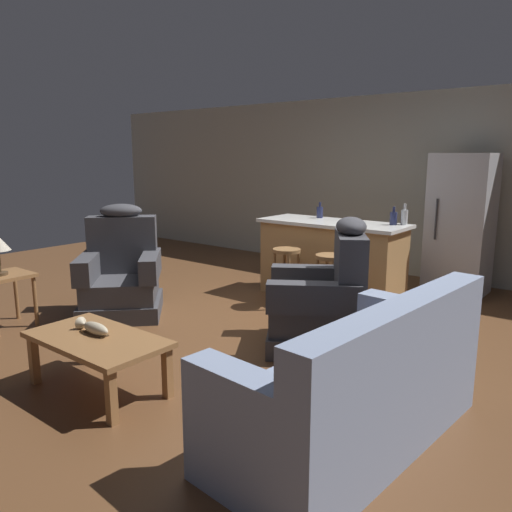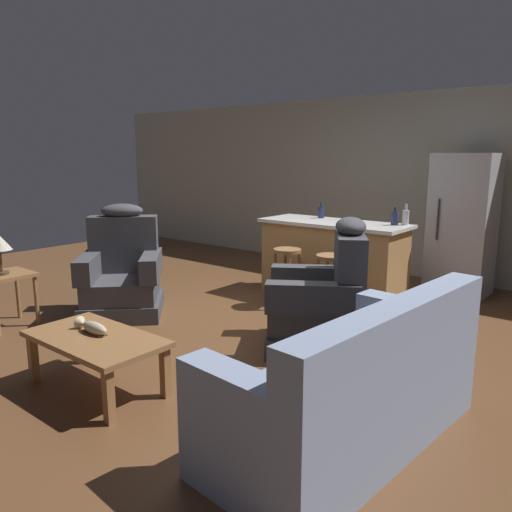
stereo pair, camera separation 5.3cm
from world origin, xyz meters
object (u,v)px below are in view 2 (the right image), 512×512
object	(u,v)px
recliner_near_lamp	(122,275)
bar_stool_left	(287,267)
bottle_wine_dark	(395,218)
fish_figurine	(92,327)
refrigerator	(463,225)
couch	(354,391)
coffee_table	(96,343)
end_table	(6,283)
bottle_tall_green	(321,212)
recliner_near_island	(323,302)
bar_stool_right	(330,274)
bottle_short_amber	(406,217)
kitchen_island	(332,260)

from	to	relation	value
recliner_near_lamp	bar_stool_left	bearing A→B (deg)	90.93
bottle_wine_dark	fish_figurine	bearing A→B (deg)	-104.44
bar_stool_left	refrigerator	xyz separation A→B (m)	(1.38, 1.83, 0.41)
couch	bar_stool_left	world-z (taller)	couch
coffee_table	end_table	distance (m)	1.96
fish_figurine	bottle_tall_green	xyz separation A→B (m)	(-0.13, 3.43, 0.56)
recliner_near_lamp	bar_stool_left	xyz separation A→B (m)	(1.29, 1.34, 0.05)
recliner_near_island	bottle_tall_green	world-z (taller)	recliner_near_island
couch	recliner_near_island	distance (m)	1.59
bar_stool_right	end_table	bearing A→B (deg)	-135.00
fish_figurine	bottle_short_amber	bearing A→B (deg)	74.49
couch	recliner_near_lamp	distance (m)	3.33
bottle_wine_dark	recliner_near_island	bearing A→B (deg)	-87.76
couch	refrigerator	xyz separation A→B (m)	(-0.59, 3.89, 0.54)
end_table	kitchen_island	distance (m)	3.63
bottle_tall_green	bottle_short_amber	world-z (taller)	bottle_short_amber
recliner_near_lamp	end_table	xyz separation A→B (m)	(-0.52, -1.04, 0.04)
kitchen_island	end_table	bearing A→B (deg)	-124.05
kitchen_island	bar_stool_right	distance (m)	0.72
recliner_near_lamp	bottle_tall_green	bearing A→B (deg)	105.65
couch	recliner_near_island	size ratio (longest dim) A/B	1.64
bottle_short_amber	kitchen_island	bearing A→B (deg)	-162.05
end_table	bar_stool_right	distance (m)	3.37
couch	refrigerator	world-z (taller)	refrigerator
recliner_near_lamp	recliner_near_island	xyz separation A→B (m)	(2.28, 0.53, 0.00)
fish_figurine	bottle_short_amber	xyz separation A→B (m)	(0.97, 3.48, 0.58)
coffee_table	recliner_near_island	bearing A→B (deg)	64.68
recliner_near_lamp	bar_stool_left	world-z (taller)	recliner_near_lamp
bar_stool_left	bar_stool_right	distance (m)	0.58
couch	bar_stool_right	size ratio (longest dim) A/B	2.89
fish_figurine	recliner_near_island	xyz separation A→B (m)	(0.94, 1.78, -0.04)
recliner_near_lamp	bar_stool_right	distance (m)	2.30
end_table	bar_stool_left	world-z (taller)	bar_stool_left
bar_stool_left	refrigerator	bearing A→B (deg)	53.07
fish_figurine	couch	bearing A→B (deg)	15.59
bar_stool_right	bottle_wine_dark	bearing A→B (deg)	66.29
refrigerator	coffee_table	bearing A→B (deg)	-105.57
coffee_table	couch	size ratio (longest dim) A/B	0.56
bar_stool_left	bottle_wine_dark	world-z (taller)	bottle_wine_dark
couch	bar_stool_left	xyz separation A→B (m)	(-1.97, 2.06, 0.13)
coffee_table	kitchen_island	world-z (taller)	kitchen_island
bar_stool_left	refrigerator	world-z (taller)	refrigerator
couch	bar_stool_right	distance (m)	2.49
bar_stool_left	bar_stool_right	bearing A→B (deg)	0.00
coffee_table	bottle_tall_green	world-z (taller)	bottle_tall_green
end_table	refrigerator	distance (m)	5.29
recliner_near_lamp	refrigerator	world-z (taller)	refrigerator
bottle_short_amber	recliner_near_island	bearing A→B (deg)	-90.99
couch	bar_stool_right	world-z (taller)	couch
bottle_short_amber	bar_stool_left	bearing A→B (deg)	-139.00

